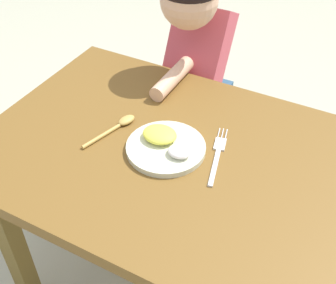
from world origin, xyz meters
name	(u,v)px	position (x,y,z in m)	size (l,w,h in m)	color
dining_table	(195,184)	(0.00, 0.00, 0.64)	(1.22, 0.75, 0.73)	brown
plate	(165,145)	(-0.09, 0.00, 0.75)	(0.22, 0.22, 0.05)	beige
fork	(217,155)	(0.04, 0.04, 0.74)	(0.08, 0.23, 0.01)	silver
spoon	(118,125)	(-0.26, 0.02, 0.74)	(0.07, 0.19, 0.02)	#B79347
person	(196,86)	(-0.22, 0.49, 0.61)	(0.21, 0.44, 1.07)	#305474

